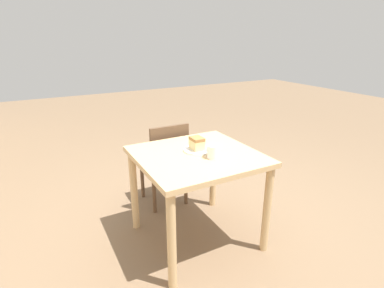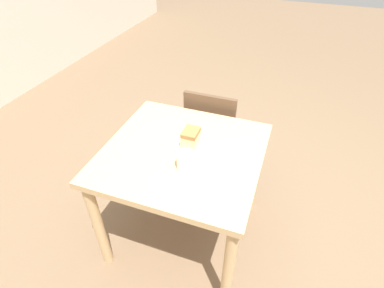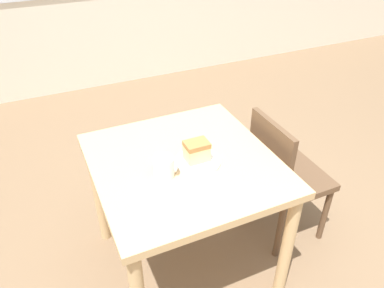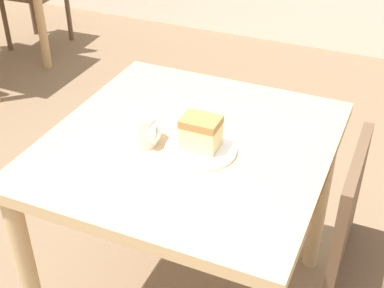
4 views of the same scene
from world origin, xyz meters
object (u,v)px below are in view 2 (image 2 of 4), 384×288
dining_table_near (183,166)px  coffee_mug (186,160)px  chair_near_window (213,131)px  cake_slice (191,138)px  plate (192,145)px

dining_table_near → coffee_mug: (-0.12, -0.07, 0.16)m
dining_table_near → coffee_mug: size_ratio=8.52×
dining_table_near → coffee_mug: coffee_mug is taller
dining_table_near → chair_near_window: 0.64m
cake_slice → dining_table_near: bearing=151.1°
plate → coffee_mug: bearing=-170.5°
dining_table_near → plate: plate is taller
dining_table_near → plate: size_ratio=4.09×
coffee_mug → chair_near_window: bearing=4.9°
chair_near_window → dining_table_near: bearing=89.7°
dining_table_near → chair_near_window: bearing=-0.3°
chair_near_window → plate: size_ratio=3.87×
plate → cake_slice: (-0.00, 0.01, 0.06)m
chair_near_window → cake_slice: cake_slice is taller
chair_near_window → cake_slice: bearing=92.6°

